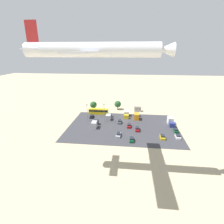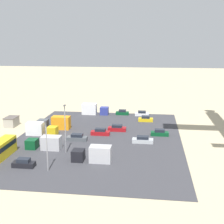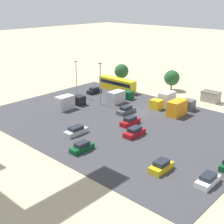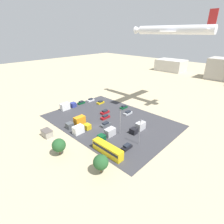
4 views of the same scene
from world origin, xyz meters
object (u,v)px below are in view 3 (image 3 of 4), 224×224
at_px(parked_truck_4, 120,96).
at_px(parked_car_7, 130,121).
at_px(bus, 117,84).
at_px(parked_car_1, 134,132).
at_px(parked_car_3, 161,166).
at_px(parked_car_5, 82,147).
at_px(parked_car_4, 94,91).
at_px(parked_truck_2, 69,102).
at_px(parked_car_2, 126,110).
at_px(parked_truck_0, 180,107).
at_px(parked_truck_1, 164,100).
at_px(parked_car_6, 208,180).
at_px(shed_building, 211,97).
at_px(parked_car_8, 76,131).

bearing_deg(parked_truck_4, parked_car_7, -40.51).
bearing_deg(bus, parked_car_1, 47.71).
height_order(parked_car_3, parked_car_5, parked_car_3).
relative_size(parked_car_4, parked_truck_2, 0.54).
relative_size(parked_car_2, parked_truck_2, 0.62).
height_order(parked_car_3, parked_truck_2, parked_truck_2).
distance_m(bus, parked_truck_0, 23.09).
xyz_separation_m(parked_truck_0, parked_truck_1, (5.72, -2.23, -0.13)).
bearing_deg(parked_car_2, parked_truck_2, 27.56).
relative_size(parked_car_5, parked_car_6, 1.02).
distance_m(parked_car_1, parked_truck_2, 21.22).
bearing_deg(bus, parked_car_3, 50.38).
bearing_deg(parked_car_2, parked_car_1, 137.42).
xyz_separation_m(parked_car_2, parked_truck_0, (-8.99, -7.84, 0.86)).
height_order(parked_car_4, parked_car_7, parked_car_7).
bearing_deg(parked_car_4, parked_car_2, 159.77).
xyz_separation_m(shed_building, parked_truck_4, (16.53, 15.40, 0.10)).
bearing_deg(shed_building, parked_car_2, 64.13).
bearing_deg(parked_car_2, parked_truck_4, -38.50).
height_order(parked_truck_1, parked_truck_2, parked_truck_2).
bearing_deg(parked_truck_2, parked_truck_1, 46.84).
xyz_separation_m(bus, parked_car_3, (-33.41, 27.66, -1.15)).
height_order(parked_car_2, parked_car_6, parked_car_2).
relative_size(parked_truck_0, parked_truck_4, 1.14).
bearing_deg(parked_truck_1, bus, -7.61).
bearing_deg(parked_car_5, parked_car_7, -84.37).
height_order(parked_car_6, parked_car_8, parked_car_8).
xyz_separation_m(parked_car_1, parked_car_4, (25.39, -14.33, -0.01)).
bearing_deg(parked_car_7, parked_truck_4, -40.51).
height_order(bus, parked_car_1, bus).
relative_size(parked_car_8, parked_truck_0, 0.55).
bearing_deg(parked_car_8, bus, 117.18).
height_order(shed_building, parked_car_7, shed_building).
height_order(parked_truck_0, parked_truck_1, parked_truck_0).
height_order(parked_car_5, parked_truck_1, parked_truck_1).
height_order(bus, parked_car_2, bus).
relative_size(parked_car_6, parked_truck_1, 0.56).
distance_m(parked_car_1, parked_truck_0, 16.16).
relative_size(parked_truck_0, parked_truck_1, 1.13).
height_order(shed_building, parked_car_2, shed_building).
distance_m(parked_car_8, parked_truck_0, 24.54).
xyz_separation_m(parked_truck_1, parked_truck_2, (15.36, 16.37, 0.03)).
relative_size(parked_car_2, parked_truck_1, 0.62).
height_order(bus, parked_truck_0, bus).
xyz_separation_m(bus, parked_truck_4, (-7.11, 7.13, -0.49)).
bearing_deg(parked_car_3, bus, 140.38).
height_order(parked_car_3, parked_truck_4, parked_truck_4).
xyz_separation_m(shed_building, parked_car_2, (9.99, 20.60, -0.56)).
distance_m(parked_car_5, parked_truck_1, 29.31).
relative_size(parked_car_1, parked_car_6, 1.09).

